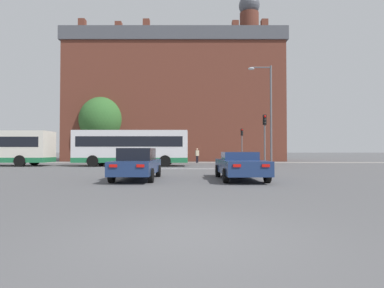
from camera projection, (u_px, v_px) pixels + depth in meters
name	position (u px, v px, depth m)	size (l,w,h in m)	color
ground_plane	(185.00, 237.00, 4.90)	(400.00, 400.00, 0.00)	#545456
stop_line_strip	(189.00, 169.00, 23.07)	(9.55, 0.30, 0.01)	silver
far_pavement	(190.00, 163.00, 35.01)	(70.61, 2.50, 0.01)	gray
brick_civic_building	(175.00, 99.00, 43.81)	(29.84, 10.94, 24.34)	brown
car_saloon_left	(136.00, 164.00, 14.57)	(1.95, 4.82, 1.53)	navy
car_roadster_right	(239.00, 165.00, 14.55)	(2.14, 4.93, 1.34)	navy
bus_crossing_lead	(130.00, 147.00, 27.16)	(10.14, 2.74, 3.20)	silver
traffic_light_far_left	(136.00, 141.00, 34.49)	(0.26, 0.31, 3.67)	slate
traffic_light_far_right	(241.00, 140.00, 34.60)	(0.26, 0.31, 3.95)	slate
traffic_light_near_right	(263.00, 132.00, 23.66)	(0.26, 0.31, 4.25)	slate
street_lamp_junction	(266.00, 107.00, 24.48)	(1.93, 0.36, 8.38)	slate
pedestrian_waiting	(119.00, 153.00, 34.22)	(0.45, 0.41, 1.84)	black
pedestrian_walking_east	(196.00, 154.00, 34.22)	(0.46, 0.40, 1.67)	black
tree_by_building	(100.00, 120.00, 39.24)	(5.81, 5.81, 8.46)	#4C3823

